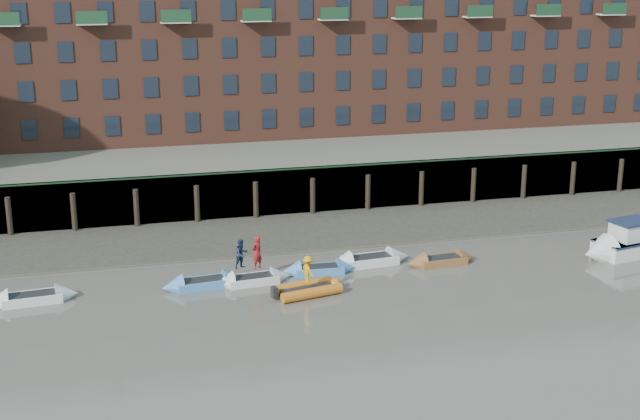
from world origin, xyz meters
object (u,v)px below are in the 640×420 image
object	(u,v)px
rowboat_0	(32,298)
rowboat_6	(441,261)
person_rower_b	(242,254)
rowboat_2	(203,283)
motor_launch	(622,245)
person_rib_crew	(308,270)
rowboat_3	(253,280)
rowboat_5	(370,260)
person_rower_a	(257,252)
rowboat_4	(319,270)
rib_tender	(310,289)

from	to	relation	value
rowboat_0	rowboat_6	bearing A→B (deg)	-4.41
rowboat_6	person_rower_b	xyz separation A→B (m)	(-11.80, -0.10, 1.45)
rowboat_2	motor_launch	distance (m)	25.05
rowboat_6	person_rower_b	bearing A→B (deg)	176.31
person_rib_crew	motor_launch	bearing A→B (deg)	-101.68
rowboat_3	rowboat_5	size ratio (longest dim) A/B	0.87
person_rower_a	rowboat_4	bearing A→B (deg)	155.03
rib_tender	person_rower_a	xyz separation A→B (m)	(-2.41, 2.31, 1.50)
rowboat_5	rib_tender	world-z (taller)	rowboat_5
rowboat_0	rib_tender	world-z (taller)	rowboat_0
motor_launch	person_rower_b	distance (m)	22.91
rowboat_4	person_rower_a	xyz separation A→B (m)	(-3.66, -0.66, 1.56)
rowboat_3	person_rower_b	world-z (taller)	person_rower_b
person_rower_b	person_rower_a	bearing A→B (deg)	-45.05
person_rower_b	person_rib_crew	size ratio (longest dim) A/B	1.05
motor_launch	rib_tender	bearing A→B (deg)	-8.13
rowboat_5	rib_tender	size ratio (longest dim) A/B	1.31
motor_launch	rowboat_4	bearing A→B (deg)	-17.07
rowboat_5	person_rower_a	size ratio (longest dim) A/B	2.70
rowboat_3	rowboat_0	bearing A→B (deg)	174.20
rowboat_3	person_rib_crew	bearing A→B (deg)	-48.27
motor_launch	rowboat_0	bearing A→B (deg)	-13.92
rowboat_0	rowboat_3	distance (m)	11.61
rowboat_3	person_rower_b	size ratio (longest dim) A/B	2.68
rowboat_4	motor_launch	xyz separation A→B (m)	(18.39, -1.54, 0.47)
rowboat_5	person_rower_b	world-z (taller)	person_rower_b
rowboat_6	rowboat_2	bearing A→B (deg)	177.00
rowboat_2	rowboat_5	bearing A→B (deg)	1.18
rowboat_4	rowboat_5	xyz separation A→B (m)	(3.27, 0.73, 0.03)
rowboat_2	motor_launch	xyz separation A→B (m)	(25.03, -0.96, 0.46)
motor_launch	person_rower_a	xyz separation A→B (m)	(-22.05, 0.88, 1.09)
rowboat_4	rowboat_5	world-z (taller)	rowboat_5
rowboat_3	person_rower_a	size ratio (longest dim) A/B	2.37
rowboat_0	motor_launch	xyz separation A→B (m)	(33.95, -0.97, 0.45)
rowboat_3	rib_tender	xyz separation A→B (m)	(2.68, -2.28, 0.06)
rowboat_4	rowboat_6	distance (m)	7.34
rowboat_3	rowboat_2	bearing A→B (deg)	172.46
rowboat_4	rib_tender	world-z (taller)	rowboat_4
person_rower_a	rib_tender	bearing A→B (deg)	101.04
motor_launch	rowboat_2	bearing A→B (deg)	-14.49
person_rower_b	person_rib_crew	bearing A→B (deg)	-67.67
person_rib_crew	person_rower_b	bearing A→B (deg)	32.83
rowboat_0	person_rib_crew	distance (m)	14.45
rowboat_0	rowboat_3	bearing A→B (deg)	-5.68
rowboat_2	rowboat_3	world-z (taller)	rowboat_2
rowboat_0	rowboat_5	xyz separation A→B (m)	(18.82, 1.30, 0.01)
person_rower_b	person_rib_crew	world-z (taller)	person_rower_b
rowboat_6	motor_launch	xyz separation A→B (m)	(11.06, -1.25, 0.47)
rowboat_5	rowboat_6	world-z (taller)	rowboat_5
rowboat_6	person_rower_a	distance (m)	11.11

